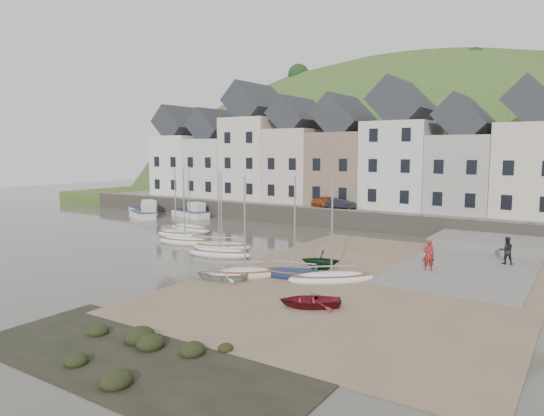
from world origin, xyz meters
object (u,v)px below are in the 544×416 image
Objects in this scene: rowboat_green at (321,260)px; car_left at (329,202)px; person_dark at (506,251)px; person_red at (429,255)px; rowboat_red at (310,300)px; car_right at (341,203)px; rowboat_white at (221,274)px; sailboat_0 at (190,228)px.

car_left is (-8.94, 18.90, 1.53)m from rowboat_green.
person_dark reaches higher than rowboat_green.
car_left is (-14.84, 15.65, 1.13)m from person_red.
car_left reaches higher than person_dark.
rowboat_red is 1.55× the size of person_red.
person_dark is 20.54m from car_right.
rowboat_green is 1.23× the size of person_red.
rowboat_white is at bearing 175.20° from car_right.
person_red is at bearing 98.27° from rowboat_green.
car_right is at bearing -101.73° from car_left.
rowboat_red is 1.64× the size of person_dark.
person_dark is at bearing -132.57° from car_left.
sailboat_0 is at bearing 132.31° from car_left.
car_left is (8.65, 11.92, 1.96)m from sailboat_0.
person_red is 21.60m from car_left.
rowboat_white reaches higher than rowboat_red.
car_right is at bearing -178.98° from rowboat_green.
person_dark is (9.73, 7.75, 0.35)m from rowboat_green.
car_right is (10.11, 11.92, 1.89)m from sailboat_0.
car_right is (1.46, 0.00, -0.07)m from car_left.
sailboat_0 is 18.93m from rowboat_green.
rowboat_white is at bearing 16.72° from person_red.
rowboat_green is (17.59, -6.99, 0.42)m from sailboat_0.
rowboat_white is at bearing -179.61° from car_left.
car_right is at bearing 166.58° from rowboat_white.
person_red reaches higher than rowboat_red.
person_red is at bearing 134.02° from rowboat_red.
rowboat_green is 1.30× the size of person_dark.
rowboat_white is 1.71× the size of person_dark.
rowboat_red is 10.70m from person_red.
person_dark is 0.55× the size of car_right.
sailboat_0 is at bearing -153.99° from rowboat_white.
sailboat_0 is 27.35m from person_dark.
rowboat_white is at bearing -41.79° from sailboat_0.
person_dark is (6.63, 14.81, 0.66)m from rowboat_red.
rowboat_red is 28.09m from car_right.
person_red reaches higher than rowboat_green.
rowboat_red is 28.68m from car_left.
sailboat_0 is at bearing -17.79° from person_dark.
car_right is (-7.48, 18.90, 1.47)m from rowboat_green.
rowboat_green is 0.79× the size of rowboat_red.
rowboat_green is 20.38m from car_right.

